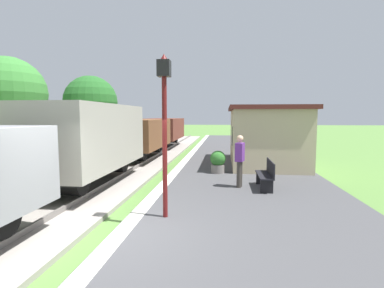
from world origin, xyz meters
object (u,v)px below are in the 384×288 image
at_px(freight_train, 118,140).
at_px(person_waiting, 240,159).
at_px(station_hut, 265,135).
at_px(tree_trackside_far, 8,94).
at_px(tree_field_left, 91,102).
at_px(potted_planter, 218,161).
at_px(lamp_post_near, 164,106).
at_px(bench_near_hut, 267,174).

height_order(freight_train, person_waiting, freight_train).
bearing_deg(station_hut, tree_trackside_far, -179.96).
bearing_deg(freight_train, tree_trackside_far, 165.98).
bearing_deg(freight_train, person_waiting, -31.57).
bearing_deg(tree_field_left, station_hut, -30.50).
xyz_separation_m(freight_train, potted_planter, (4.59, -0.94, -0.76)).
bearing_deg(tree_trackside_far, potted_planter, -13.05).
relative_size(station_hut, tree_trackside_far, 1.02).
bearing_deg(lamp_post_near, tree_field_left, 120.46).
xyz_separation_m(potted_planter, tree_trackside_far, (-11.17, 2.59, 3.04)).
height_order(freight_train, tree_field_left, tree_field_left).
distance_m(station_hut, tree_trackside_far, 13.55).
bearing_deg(lamp_post_near, bench_near_hut, 47.75).
distance_m(person_waiting, lamp_post_near, 3.94).
bearing_deg(tree_field_left, person_waiting, -48.37).
xyz_separation_m(person_waiting, tree_field_left, (-10.81, 12.16, 2.45)).
relative_size(person_waiting, tree_field_left, 0.30).
bearing_deg(potted_planter, person_waiting, -71.95).
xyz_separation_m(station_hut, bench_near_hut, (-0.59, -5.04, -0.93)).
height_order(bench_near_hut, lamp_post_near, lamp_post_near).
bearing_deg(potted_planter, lamp_post_near, -101.33).
height_order(freight_train, station_hut, station_hut).
relative_size(station_hut, bench_near_hut, 3.87).
bearing_deg(bench_near_hut, lamp_post_near, -132.25).
bearing_deg(station_hut, bench_near_hut, -96.71).
bearing_deg(station_hut, lamp_post_near, -112.36).
xyz_separation_m(freight_train, lamp_post_near, (3.50, -6.36, 1.32)).
xyz_separation_m(station_hut, person_waiting, (-1.45, -4.94, -0.47)).
xyz_separation_m(person_waiting, potted_planter, (-0.76, 2.34, -0.46)).
height_order(lamp_post_near, tree_field_left, tree_field_left).
height_order(station_hut, lamp_post_near, lamp_post_near).
height_order(bench_near_hut, potted_planter, potted_planter).
bearing_deg(station_hut, tree_field_left, 149.50).
height_order(bench_near_hut, tree_trackside_far, tree_trackside_far).
xyz_separation_m(bench_near_hut, tree_trackside_far, (-12.79, 5.03, 3.04)).
bearing_deg(tree_trackside_far, freight_train, -14.02).
bearing_deg(station_hut, person_waiting, -106.35).
bearing_deg(freight_train, potted_planter, -11.63).
bearing_deg(person_waiting, bench_near_hut, -169.70).
bearing_deg(tree_trackside_far, person_waiting, -22.45).
xyz_separation_m(lamp_post_near, tree_trackside_far, (-10.09, 8.01, 0.96)).
height_order(station_hut, potted_planter, station_hut).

